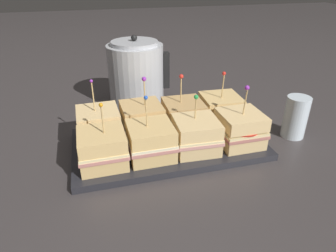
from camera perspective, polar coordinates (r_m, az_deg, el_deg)
The scene contains 12 objects.
ground_plane at distance 0.81m, azimuth 0.00°, elevation -3.96°, with size 6.00×6.00×0.00m, color #383333.
serving_platter at distance 0.80m, azimuth 0.00°, elevation -3.41°, with size 0.49×0.27×0.02m.
sandwich_front_far_left at distance 0.70m, azimuth -12.37°, elevation -4.15°, with size 0.11×0.11×0.15m.
sandwich_front_center_left at distance 0.72m, azimuth -3.30°, elevation -2.85°, with size 0.11×0.11×0.16m.
sandwich_front_center_right at distance 0.74m, azimuth 5.35°, elevation -1.68°, with size 0.12×0.12×0.14m.
sandwich_front_far_right at distance 0.79m, azimuth 13.54°, elevation -0.48°, with size 0.11×0.11×0.16m.
sandwich_back_far_left at distance 0.80m, azimuth -13.02°, elevation 0.15°, with size 0.11×0.11×0.17m.
sandwich_back_center_left at distance 0.81m, azimuth -4.99°, elevation 1.25°, with size 0.11×0.11×0.16m.
sandwich_back_center_right at distance 0.84m, azimuth 2.92°, elevation 2.03°, with size 0.11×0.11×0.16m.
sandwich_back_far_right at distance 0.88m, azimuth 9.93°, elevation 2.98°, with size 0.12×0.12×0.16m.
kettle_steel at distance 1.03m, azimuth -6.07°, elevation 9.75°, with size 0.21×0.18×0.24m.
drinking_glass at distance 0.90m, azimuth 23.13°, elevation 1.59°, with size 0.06×0.06×0.12m.
Camera 1 is at (-0.18, -0.66, 0.43)m, focal length 32.00 mm.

